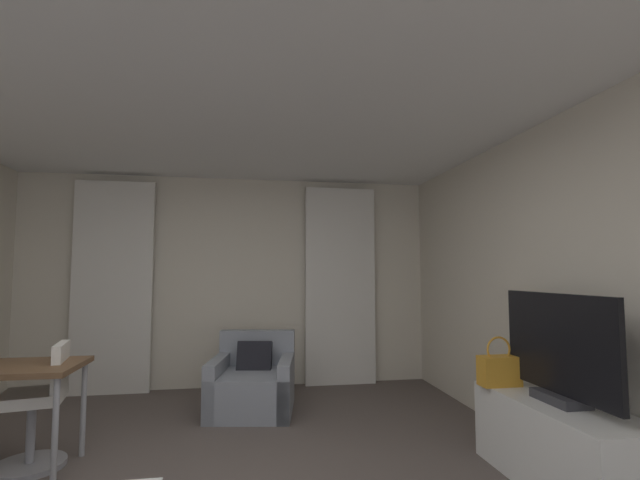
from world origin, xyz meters
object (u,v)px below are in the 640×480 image
object	(u,v)px
desk_chair	(38,412)
tv_flatscreen	(558,351)
armchair	(253,384)
handbag_primary	(499,369)
tv_console	(560,446)

from	to	relation	value
desk_chair	tv_flatscreen	distance (m)	3.68
armchair	handbag_primary	size ratio (longest dim) A/B	2.65
handbag_primary	tv_flatscreen	bearing A→B (deg)	-72.84
tv_console	handbag_primary	world-z (taller)	handbag_primary
desk_chair	tv_flatscreen	size ratio (longest dim) A/B	0.86
tv_console	handbag_primary	size ratio (longest dim) A/B	3.41
desk_chair	tv_console	world-z (taller)	desk_chair
armchair	handbag_primary	world-z (taller)	handbag_primary
tv_console	handbag_primary	bearing A→B (deg)	107.74
tv_flatscreen	armchair	bearing A→B (deg)	134.61
armchair	desk_chair	world-z (taller)	desk_chair
tv_console	tv_flatscreen	world-z (taller)	tv_flatscreen
armchair	tv_flatscreen	world-z (taller)	tv_flatscreen
tv_flatscreen	handbag_primary	distance (m)	0.54
desk_chair	handbag_primary	size ratio (longest dim) A/B	2.39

